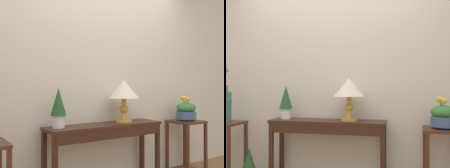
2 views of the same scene
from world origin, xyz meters
TOP-DOWN VIEW (x-y plane):
  - back_wall_with_art at (0.00, 1.34)m, footprint 9.00×0.10m
  - console_table at (-0.03, 1.05)m, footprint 1.33×0.35m
  - table_lamp at (0.22, 1.07)m, footprint 0.35×0.35m
  - potted_plant_on_console at (-0.56, 1.10)m, footprint 0.15×0.15m
  - pedestal_stand_right at (1.22, 1.04)m, footprint 0.39×0.39m
  - planter_bowl_wide_right at (1.22, 1.04)m, footprint 0.26×0.26m
  - potted_plant_floor at (-0.92, 0.88)m, footprint 0.19×0.19m

SIDE VIEW (x-z plane):
  - potted_plant_floor at x=-0.92m, z-range 0.02..0.43m
  - pedestal_stand_right at x=1.22m, z-range 0.00..0.69m
  - console_table at x=-0.03m, z-range 0.26..0.99m
  - planter_bowl_wide_right at x=1.22m, z-range 0.65..0.98m
  - potted_plant_on_console at x=-0.56m, z-range 0.76..1.15m
  - table_lamp at x=0.22m, z-range 0.84..1.32m
  - back_wall_with_art at x=0.00m, z-range 0.00..2.80m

